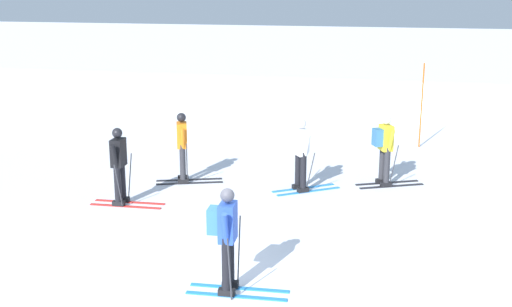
{
  "coord_description": "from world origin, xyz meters",
  "views": [
    {
      "loc": [
        2.89,
        -9.49,
        4.75
      ],
      "look_at": [
        -0.2,
        4.55,
        0.9
      ],
      "focal_mm": 45.68,
      "sensor_mm": 36.0,
      "label": 1
    }
  ],
  "objects_px": {
    "skier_white": "(301,153)",
    "trail_marker_pole": "(422,106)",
    "skier_blue": "(226,235)",
    "skier_black": "(119,164)",
    "skier_orange": "(183,145)",
    "skier_yellow": "(385,147)"
  },
  "relations": [
    {
      "from": "skier_orange",
      "to": "trail_marker_pole",
      "type": "bearing_deg",
      "value": 40.07
    },
    {
      "from": "skier_orange",
      "to": "skier_yellow",
      "type": "height_order",
      "value": "same"
    },
    {
      "from": "skier_blue",
      "to": "skier_white",
      "type": "bearing_deg",
      "value": 86.0
    },
    {
      "from": "skier_white",
      "to": "skier_yellow",
      "type": "xyz_separation_m",
      "value": [
        1.85,
        0.83,
        0.04
      ]
    },
    {
      "from": "skier_black",
      "to": "trail_marker_pole",
      "type": "bearing_deg",
      "value": 45.58
    },
    {
      "from": "skier_orange",
      "to": "skier_white",
      "type": "bearing_deg",
      "value": -1.3
    },
    {
      "from": "skier_white",
      "to": "skier_blue",
      "type": "bearing_deg",
      "value": -94.0
    },
    {
      "from": "skier_white",
      "to": "trail_marker_pole",
      "type": "height_order",
      "value": "trail_marker_pole"
    },
    {
      "from": "skier_black",
      "to": "skier_blue",
      "type": "bearing_deg",
      "value": -46.54
    },
    {
      "from": "skier_orange",
      "to": "skier_yellow",
      "type": "distance_m",
      "value": 4.79
    },
    {
      "from": "skier_white",
      "to": "skier_yellow",
      "type": "distance_m",
      "value": 2.03
    },
    {
      "from": "skier_orange",
      "to": "skier_black",
      "type": "distance_m",
      "value": 2.01
    },
    {
      "from": "skier_blue",
      "to": "skier_white",
      "type": "xyz_separation_m",
      "value": [
        0.37,
        5.27,
        -0.04
      ]
    },
    {
      "from": "skier_blue",
      "to": "skier_white",
      "type": "relative_size",
      "value": 1.0
    },
    {
      "from": "skier_yellow",
      "to": "skier_black",
      "type": "bearing_deg",
      "value": -154.79
    },
    {
      "from": "skier_white",
      "to": "skier_black",
      "type": "distance_m",
      "value": 4.09
    },
    {
      "from": "skier_yellow",
      "to": "trail_marker_pole",
      "type": "xyz_separation_m",
      "value": [
        0.93,
        3.99,
        0.28
      ]
    },
    {
      "from": "skier_blue",
      "to": "skier_black",
      "type": "bearing_deg",
      "value": 133.46
    },
    {
      "from": "skier_white",
      "to": "trail_marker_pole",
      "type": "relative_size",
      "value": 0.7
    },
    {
      "from": "skier_blue",
      "to": "skier_black",
      "type": "relative_size",
      "value": 1.0
    },
    {
      "from": "skier_blue",
      "to": "skier_yellow",
      "type": "relative_size",
      "value": 1.0
    },
    {
      "from": "skier_black",
      "to": "skier_orange",
      "type": "bearing_deg",
      "value": 66.26
    }
  ]
}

